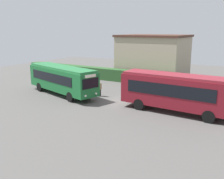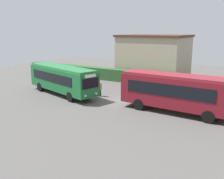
{
  "view_description": "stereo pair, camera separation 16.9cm",
  "coord_description": "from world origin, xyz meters",
  "px_view_note": "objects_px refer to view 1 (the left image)",
  "views": [
    {
      "loc": [
        11.18,
        -21.71,
        6.99
      ],
      "look_at": [
        -1.09,
        -0.79,
        1.3
      ],
      "focal_mm": 41.11,
      "sensor_mm": 36.0,
      "label": 1
    },
    {
      "loc": [
        11.32,
        -21.63,
        6.99
      ],
      "look_at": [
        -1.09,
        -0.79,
        1.3
      ],
      "focal_mm": 41.11,
      "sensor_mm": 36.0,
      "label": 2
    }
  ],
  "objects_px": {
    "bus_maroon": "(177,91)",
    "person_left": "(99,88)",
    "bus_green": "(62,78)",
    "person_right": "(193,97)",
    "person_center": "(163,94)",
    "traffic_cone": "(169,89)"
  },
  "relations": [
    {
      "from": "bus_maroon",
      "to": "person_center",
      "type": "height_order",
      "value": "bus_maroon"
    },
    {
      "from": "bus_green",
      "to": "person_left",
      "type": "bearing_deg",
      "value": 36.01
    },
    {
      "from": "bus_green",
      "to": "traffic_cone",
      "type": "bearing_deg",
      "value": 51.92
    },
    {
      "from": "person_left",
      "to": "person_center",
      "type": "xyz_separation_m",
      "value": [
        6.77,
        0.79,
        0.09
      ]
    },
    {
      "from": "bus_maroon",
      "to": "person_left",
      "type": "height_order",
      "value": "bus_maroon"
    },
    {
      "from": "traffic_cone",
      "to": "person_right",
      "type": "bearing_deg",
      "value": -50.52
    },
    {
      "from": "person_center",
      "to": "person_right",
      "type": "distance_m",
      "value": 2.82
    },
    {
      "from": "bus_green",
      "to": "person_left",
      "type": "xyz_separation_m",
      "value": [
        3.92,
        1.41,
        -0.93
      ]
    },
    {
      "from": "traffic_cone",
      "to": "bus_green",
      "type": "bearing_deg",
      "value": -144.27
    },
    {
      "from": "bus_green",
      "to": "traffic_cone",
      "type": "height_order",
      "value": "bus_green"
    },
    {
      "from": "person_left",
      "to": "person_center",
      "type": "bearing_deg",
      "value": -74.75
    },
    {
      "from": "traffic_cone",
      "to": "bus_maroon",
      "type": "bearing_deg",
      "value": -67.66
    },
    {
      "from": "bus_maroon",
      "to": "person_left",
      "type": "bearing_deg",
      "value": 174.28
    },
    {
      "from": "person_left",
      "to": "traffic_cone",
      "type": "bearing_deg",
      "value": -37.57
    },
    {
      "from": "bus_green",
      "to": "person_center",
      "type": "bearing_deg",
      "value": 27.83
    },
    {
      "from": "bus_maroon",
      "to": "person_right",
      "type": "relative_size",
      "value": 5.38
    },
    {
      "from": "person_left",
      "to": "traffic_cone",
      "type": "height_order",
      "value": "person_left"
    },
    {
      "from": "bus_green",
      "to": "person_right",
      "type": "relative_size",
      "value": 5.59
    },
    {
      "from": "person_right",
      "to": "person_left",
      "type": "bearing_deg",
      "value": 34.31
    },
    {
      "from": "bus_maroon",
      "to": "traffic_cone",
      "type": "xyz_separation_m",
      "value": [
        -2.86,
        6.95,
        -1.6
      ]
    },
    {
      "from": "person_center",
      "to": "person_right",
      "type": "xyz_separation_m",
      "value": [
        2.8,
        0.33,
        0.02
      ]
    },
    {
      "from": "person_left",
      "to": "person_center",
      "type": "relative_size",
      "value": 0.92
    }
  ]
}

